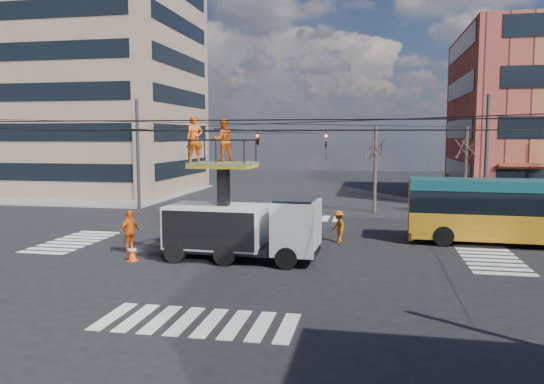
{
  "coord_description": "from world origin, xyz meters",
  "views": [
    {
      "loc": [
        4.9,
        -24.09,
        5.32
      ],
      "look_at": [
        -0.24,
        2.6,
        2.46
      ],
      "focal_mm": 35.0,
      "sensor_mm": 36.0,
      "label": 1
    }
  ],
  "objects_px": {
    "city_bus": "(523,210)",
    "traffic_cone": "(132,252)",
    "flagger": "(338,226)",
    "utility_truck": "(241,213)",
    "worker_ground": "(130,232)"
  },
  "relations": [
    {
      "from": "traffic_cone",
      "to": "flagger",
      "type": "height_order",
      "value": "flagger"
    },
    {
      "from": "traffic_cone",
      "to": "worker_ground",
      "type": "distance_m",
      "value": 1.78
    },
    {
      "from": "traffic_cone",
      "to": "flagger",
      "type": "distance_m",
      "value": 10.21
    },
    {
      "from": "worker_ground",
      "to": "utility_truck",
      "type": "bearing_deg",
      "value": -73.63
    },
    {
      "from": "traffic_cone",
      "to": "flagger",
      "type": "relative_size",
      "value": 0.47
    },
    {
      "from": "city_bus",
      "to": "flagger",
      "type": "relative_size",
      "value": 6.8
    },
    {
      "from": "city_bus",
      "to": "traffic_cone",
      "type": "bearing_deg",
      "value": -156.3
    },
    {
      "from": "worker_ground",
      "to": "flagger",
      "type": "distance_m",
      "value": 10.18
    },
    {
      "from": "utility_truck",
      "to": "flagger",
      "type": "xyz_separation_m",
      "value": [
        3.86,
        4.68,
        -1.23
      ]
    },
    {
      "from": "utility_truck",
      "to": "city_bus",
      "type": "bearing_deg",
      "value": 26.02
    },
    {
      "from": "worker_ground",
      "to": "city_bus",
      "type": "bearing_deg",
      "value": -53.47
    },
    {
      "from": "city_bus",
      "to": "worker_ground",
      "type": "relative_size",
      "value": 5.55
    },
    {
      "from": "city_bus",
      "to": "traffic_cone",
      "type": "relative_size",
      "value": 14.48
    },
    {
      "from": "utility_truck",
      "to": "flagger",
      "type": "height_order",
      "value": "utility_truck"
    },
    {
      "from": "utility_truck",
      "to": "worker_ground",
      "type": "height_order",
      "value": "utility_truck"
    }
  ]
}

